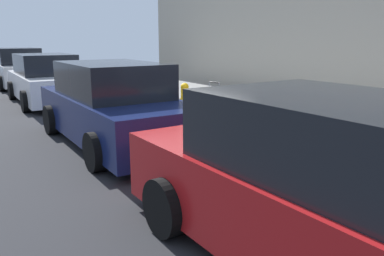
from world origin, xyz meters
TOP-DOWN VIEW (x-y plane):
  - ground_plane at (0.00, 0.00)m, footprint 40.00×40.00m
  - sidewalk_curb at (0.00, -2.50)m, footprint 18.00×5.00m
  - suitcase_teal_0 at (-4.26, -0.79)m, footprint 0.41×0.22m
  - suitcase_red_1 at (-3.68, -0.77)m, footprint 0.49×0.26m
  - suitcase_olive_2 at (-3.11, -0.76)m, footprint 0.41×0.26m
  - suitcase_black_3 at (-2.56, -0.83)m, footprint 0.44×0.27m
  - suitcase_silver_4 at (-1.98, -0.89)m, footprint 0.45×0.23m
  - suitcase_maroon_5 at (-1.42, -0.85)m, footprint 0.43×0.23m
  - suitcase_navy_6 at (-0.82, -0.75)m, footprint 0.50×0.26m
  - suitcase_teal_7 at (-0.24, -0.79)m, footprint 0.41×0.24m
  - suitcase_red_8 at (0.27, -0.75)m, footprint 0.37×0.22m
  - fire_hydrant at (1.08, -0.82)m, footprint 0.39×0.21m
  - bollard_post at (1.59, -0.67)m, footprint 0.14×0.14m
  - parked_car_red_0 at (-5.35, 1.58)m, footprint 4.58×2.10m
  - parked_car_navy_1 at (-0.11, 1.58)m, footprint 4.71×2.00m
  - parked_car_white_2 at (5.81, 1.58)m, footprint 4.59×2.02m
  - parked_car_silver_3 at (11.20, 1.58)m, footprint 4.65×2.00m

SIDE VIEW (x-z plane):
  - ground_plane at x=0.00m, z-range 0.00..0.00m
  - sidewalk_curb at x=0.00m, z-range 0.00..0.14m
  - suitcase_navy_6 at x=-0.82m, z-range 0.04..0.79m
  - suitcase_teal_0 at x=-4.26m, z-range -0.01..0.91m
  - suitcase_silver_4 at x=-1.98m, z-range 0.02..0.88m
  - suitcase_black_3 at x=-2.56m, z-range 0.11..0.80m
  - suitcase_maroon_5 at x=-1.42m, z-range 0.11..0.80m
  - suitcase_red_8 at x=0.27m, z-range 0.11..0.83m
  - suitcase_olive_2 at x=-3.11m, z-range 0.01..0.94m
  - suitcase_teal_7 at x=-0.24m, z-range 0.00..0.98m
  - suitcase_red_1 at x=-3.68m, z-range 0.04..0.95m
  - fire_hydrant at x=1.08m, z-range 0.16..0.98m
  - bollard_post at x=1.59m, z-range 0.14..1.03m
  - parked_car_white_2 at x=5.81m, z-range -0.05..1.54m
  - parked_car_red_0 at x=-5.35m, z-range -0.05..1.55m
  - parked_car_navy_1 at x=-0.11m, z-range -0.05..1.56m
  - parked_car_silver_3 at x=11.20m, z-range -0.06..1.63m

